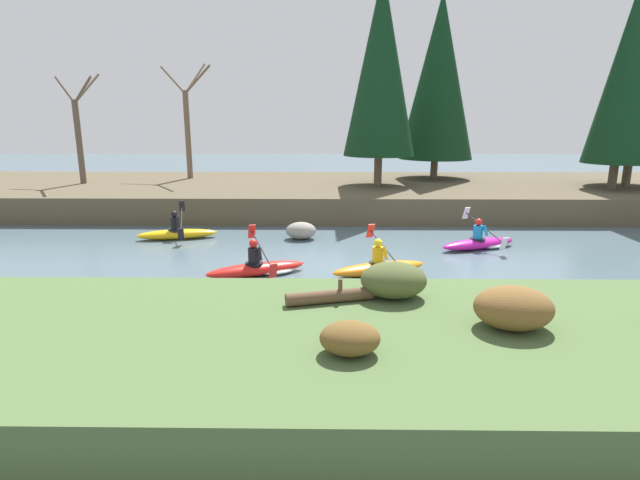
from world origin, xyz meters
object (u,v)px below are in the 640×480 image
kayaker_middle (383,267)px  boulder_midstream (301,231)px  driftwood_log (330,296)px  kayaker_far_back (178,233)px  kayaker_lead (481,243)px  kayaker_trailing (260,268)px

kayaker_middle → boulder_midstream: 4.67m
boulder_midstream → driftwood_log: (0.97, -8.34, 0.66)m
kayaker_far_back → driftwood_log: (5.28, -8.29, 0.74)m
boulder_midstream → driftwood_log: bearing=-83.4°
boulder_midstream → kayaker_far_back: bearing=-179.3°
kayaker_far_back → boulder_midstream: bearing=-12.9°
kayaker_middle → boulder_midstream: bearing=100.4°
kayaker_lead → kayaker_middle: 4.45m
kayaker_middle → kayaker_trailing: same height
kayaker_far_back → kayaker_lead: bearing=-20.1°
kayaker_lead → boulder_midstream: kayaker_lead is taller
driftwood_log → kayaker_far_back: bearing=107.6°
kayaker_trailing → kayaker_far_back: 5.30m
kayaker_far_back → driftwood_log: size_ratio=1.70×
kayaker_lead → kayaker_middle: same height
driftwood_log → kayaker_middle: bearing=56.4°
kayaker_lead → driftwood_log: driftwood_log is taller
kayaker_trailing → driftwood_log: driftwood_log is taller
kayaker_middle → kayaker_far_back: (-6.75, 3.93, 0.02)m
kayaker_trailing → kayaker_far_back: bearing=106.2°
kayaker_middle → driftwood_log: bearing=-129.7°
kayaker_trailing → kayaker_far_back: (-3.42, 4.05, 0.02)m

